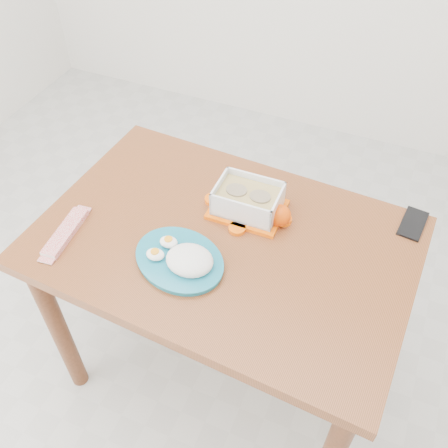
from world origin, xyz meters
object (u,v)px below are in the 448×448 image
at_px(dining_table, 224,264).
at_px(rice_plate, 182,258).
at_px(food_container, 248,200).
at_px(smartphone, 413,224).
at_px(orange_fruit, 280,215).

bearing_deg(dining_table, rice_plate, -113.89).
distance_m(food_container, smartphone, 0.49).
bearing_deg(dining_table, orange_fruit, 46.86).
height_order(dining_table, food_container, food_container).
bearing_deg(food_container, smartphone, 15.72).
bearing_deg(orange_fruit, food_container, 173.79).
xyz_separation_m(food_container, smartphone, (0.47, 0.14, -0.04)).
xyz_separation_m(dining_table, rice_plate, (-0.07, -0.13, 0.14)).
xyz_separation_m(rice_plate, smartphone, (0.56, 0.40, -0.02)).
height_order(food_container, smartphone, food_container).
distance_m(rice_plate, smartphone, 0.68).
height_order(orange_fruit, rice_plate, rice_plate).
bearing_deg(orange_fruit, dining_table, -136.27).
relative_size(dining_table, orange_fruit, 16.81).
height_order(rice_plate, smartphone, rice_plate).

